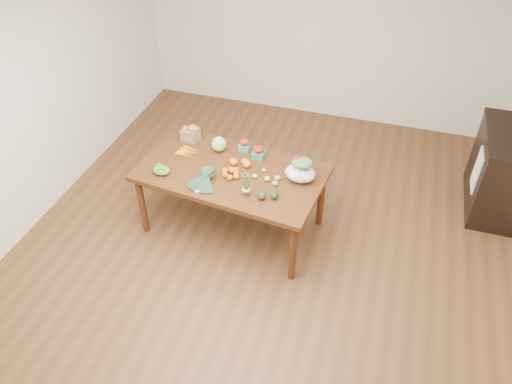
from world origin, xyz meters
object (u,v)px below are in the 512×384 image
(paper_bag, at_px, (190,134))
(asparagus_bundle, at_px, (246,184))
(mandarin_cluster, at_px, (232,171))
(salad_bag, at_px, (300,171))
(cabbage, at_px, (219,144))
(kale_bunch, at_px, (202,180))
(dining_table, at_px, (232,200))
(cabinet, at_px, (500,171))

(paper_bag, relative_size, asparagus_bundle, 0.90)
(mandarin_cluster, xyz_separation_m, salad_bag, (0.65, 0.12, 0.07))
(cabbage, xyz_separation_m, asparagus_bundle, (0.50, -0.60, 0.05))
(paper_bag, xyz_separation_m, cabbage, (0.36, -0.08, -0.00))
(cabbage, relative_size, mandarin_cluster, 0.87)
(paper_bag, distance_m, salad_bag, 1.32)
(asparagus_bundle, bearing_deg, kale_bunch, -172.63)
(dining_table, xyz_separation_m, mandarin_cluster, (0.03, -0.06, 0.42))
(dining_table, distance_m, cabbage, 0.59)
(salad_bag, bearing_deg, mandarin_cluster, -169.29)
(asparagus_bundle, xyz_separation_m, salad_bag, (0.42, 0.36, -0.01))
(dining_table, bearing_deg, cabinet, 30.86)
(mandarin_cluster, bearing_deg, salad_bag, 10.71)
(kale_bunch, bearing_deg, cabbage, 101.83)
(cabbage, bearing_deg, cabinet, 17.37)
(dining_table, height_order, asparagus_bundle, asparagus_bundle)
(paper_bag, xyz_separation_m, salad_bag, (1.28, -0.32, 0.03))
(cabbage, distance_m, kale_bunch, 0.61)
(paper_bag, bearing_deg, salad_bag, -14.15)
(kale_bunch, relative_size, asparagus_bundle, 1.60)
(cabinet, xyz_separation_m, cabbage, (-2.88, -0.90, 0.36))
(cabbage, bearing_deg, paper_bag, 167.09)
(dining_table, relative_size, cabbage, 11.66)
(kale_bunch, bearing_deg, dining_table, 66.19)
(mandarin_cluster, distance_m, kale_bunch, 0.33)
(asparagus_bundle, distance_m, salad_bag, 0.56)
(cabinet, height_order, asparagus_bundle, asparagus_bundle)
(paper_bag, height_order, salad_bag, salad_bag)
(asparagus_bundle, bearing_deg, paper_bag, 147.70)
(asparagus_bundle, bearing_deg, cabbage, 135.80)
(dining_table, bearing_deg, asparagus_bundle, -43.36)
(salad_bag, bearing_deg, paper_bag, 165.85)
(cabbage, bearing_deg, asparagus_bundle, -50.61)
(cabinet, bearing_deg, cabbage, -162.63)
(cabinet, xyz_separation_m, paper_bag, (-3.24, -0.82, 0.36))
(dining_table, bearing_deg, kale_bunch, -113.81)
(cabinet, bearing_deg, dining_table, -155.55)
(mandarin_cluster, height_order, asparagus_bundle, asparagus_bundle)
(dining_table, xyz_separation_m, paper_bag, (-0.60, 0.38, 0.45))
(asparagus_bundle, bearing_deg, cabinet, 38.65)
(cabinet, relative_size, salad_bag, 3.46)
(paper_bag, xyz_separation_m, mandarin_cluster, (0.63, -0.45, -0.03))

